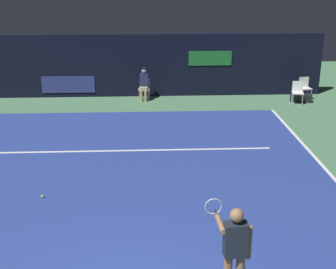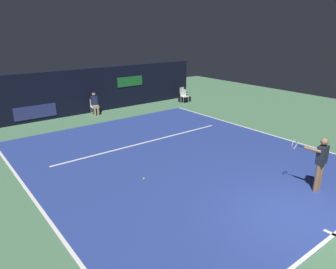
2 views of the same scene
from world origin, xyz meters
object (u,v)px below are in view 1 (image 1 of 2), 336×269
object	(u,v)px
courtside_chair_near	(298,91)
courtside_chair_far	(305,87)
equipment_bag	(301,98)
tennis_player	(234,250)
line_judge_on_chair	(144,84)
tennis_ball	(42,196)

from	to	relation	value
courtside_chair_near	courtside_chair_far	distance (m)	0.89
equipment_bag	courtside_chair_near	bearing A→B (deg)	-124.32
courtside_chair_near	courtside_chair_far	xyz separation A→B (m)	(0.52, 0.71, 0.00)
tennis_player	line_judge_on_chair	world-z (taller)	tennis_player
courtside_chair_far	equipment_bag	world-z (taller)	courtside_chair_far
line_judge_on_chair	courtside_chair_near	world-z (taller)	line_judge_on_chair
courtside_chair_far	line_judge_on_chair	bearing A→B (deg)	179.25
courtside_chair_near	courtside_chair_far	bearing A→B (deg)	53.68
equipment_bag	tennis_ball	bearing A→B (deg)	-123.83
line_judge_on_chair	tennis_ball	xyz separation A→B (m)	(-2.42, -8.71, -0.64)
line_judge_on_chair	courtside_chair_far	world-z (taller)	line_judge_on_chair
tennis_player	line_judge_on_chair	distance (m)	12.66
courtside_chair_far	equipment_bag	bearing A→B (deg)	-120.44
tennis_ball	tennis_player	bearing A→B (deg)	-45.29
tennis_player	courtside_chair_near	size ratio (longest dim) A/B	1.97
tennis_player	courtside_chair_far	distance (m)	13.56
tennis_ball	equipment_bag	distance (m)	11.95
courtside_chair_far	courtside_chair_near	bearing A→B (deg)	-126.32
courtside_chair_near	equipment_bag	size ratio (longest dim) A/B	1.05
courtside_chair_far	equipment_bag	distance (m)	0.68
tennis_ball	courtside_chair_near	bearing A→B (deg)	42.73
line_judge_on_chair	equipment_bag	bearing A→B (deg)	-5.35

